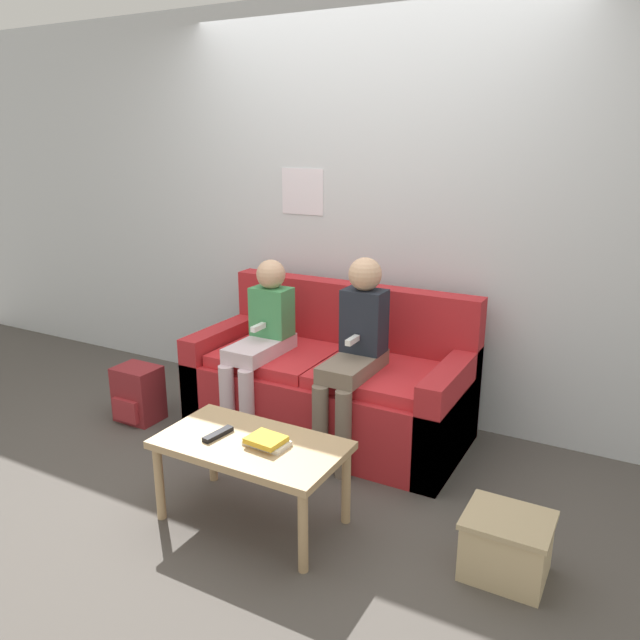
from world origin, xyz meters
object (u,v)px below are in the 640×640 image
coffee_table (251,452)px  person_left (261,338)px  tv_remote (218,434)px  storage_box (506,546)px  couch (331,386)px  person_right (355,347)px  backpack (138,394)px

coffee_table → person_left: (-0.50, 0.83, 0.24)m
person_left → tv_remote: size_ratio=6.11×
tv_remote → storage_box: (1.31, 0.22, -0.29)m
couch → person_left: (-0.38, -0.20, 0.31)m
person_left → person_right: person_right is taller
person_left → tv_remote: 0.94m
couch → backpack: (-1.16, -0.46, -0.12)m
storage_box → person_left: bearing=158.9°
coffee_table → backpack: 1.41m
storage_box → tv_remote: bearing=-170.5°
tv_remote → storage_box: tv_remote is taller
couch → tv_remote: size_ratio=9.57×
tv_remote → person_right: bearing=78.9°
person_left → storage_box: 1.82m
couch → tv_remote: (-0.04, -1.05, 0.13)m
backpack → couch: bearing=21.8°
person_right → storage_box: 1.31m
couch → person_left: bearing=-152.5°
couch → tv_remote: couch is taller
storage_box → backpack: bearing=171.4°
storage_box → coffee_table: bearing=-170.6°
backpack → tv_remote: bearing=-27.8°
couch → tv_remote: 1.06m
coffee_table → person_right: person_right is taller
person_left → storage_box: person_left is taller
person_right → storage_box: bearing=-32.3°
couch → person_right: 0.47m
person_right → backpack: size_ratio=3.16×
coffee_table → backpack: (-1.28, 0.56, -0.19)m
couch → coffee_table: bearing=-83.3°
person_left → person_right: bearing=1.0°
tv_remote → backpack: tv_remote is taller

